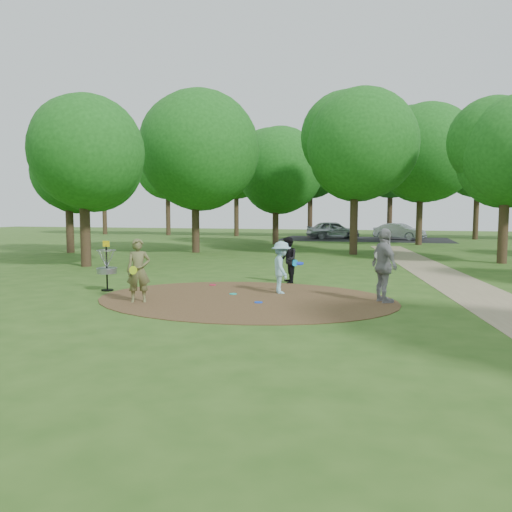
# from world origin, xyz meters

# --- Properties ---
(ground) EXTENTS (100.00, 100.00, 0.00)m
(ground) POSITION_xyz_m (0.00, 0.00, 0.00)
(ground) COLOR #2D5119
(ground) RESTS_ON ground
(dirt_clearing) EXTENTS (8.40, 8.40, 0.02)m
(dirt_clearing) POSITION_xyz_m (0.00, 0.00, 0.01)
(dirt_clearing) COLOR #47301C
(dirt_clearing) RESTS_ON ground
(footpath) EXTENTS (7.55, 39.89, 0.01)m
(footpath) POSITION_xyz_m (6.50, 2.00, 0.01)
(footpath) COLOR #8C7A5B
(footpath) RESTS_ON ground
(parking_lot) EXTENTS (14.00, 8.00, 0.01)m
(parking_lot) POSITION_xyz_m (2.00, 30.00, 0.00)
(parking_lot) COLOR black
(parking_lot) RESTS_ON ground
(player_observer_with_disc) EXTENTS (0.74, 0.63, 1.72)m
(player_observer_with_disc) POSITION_xyz_m (-2.61, -1.23, 0.86)
(player_observer_with_disc) COLOR brown
(player_observer_with_disc) RESTS_ON ground
(player_throwing_with_disc) EXTENTS (1.13, 1.16, 1.56)m
(player_throwing_with_disc) POSITION_xyz_m (0.79, 1.16, 0.78)
(player_throwing_with_disc) COLOR #8EC7D3
(player_throwing_with_disc) RESTS_ON ground
(player_walking_with_disc) EXTENTS (0.81, 0.92, 1.58)m
(player_walking_with_disc) POSITION_xyz_m (0.56, 3.29, 0.79)
(player_walking_with_disc) COLOR black
(player_walking_with_disc) RESTS_ON ground
(player_waiting_with_disc) EXTENTS (1.00, 1.26, 2.00)m
(player_waiting_with_disc) POSITION_xyz_m (3.75, 0.40, 1.00)
(player_waiting_with_disc) COLOR gray
(player_waiting_with_disc) RESTS_ON ground
(disc_ground_cyan) EXTENTS (0.22, 0.22, 0.02)m
(disc_ground_cyan) POSITION_xyz_m (-0.53, 0.58, 0.03)
(disc_ground_cyan) COLOR #17BAA7
(disc_ground_cyan) RESTS_ON dirt_clearing
(disc_ground_blue) EXTENTS (0.22, 0.22, 0.02)m
(disc_ground_blue) POSITION_xyz_m (0.52, -0.54, 0.03)
(disc_ground_blue) COLOR blue
(disc_ground_blue) RESTS_ON dirt_clearing
(disc_ground_red) EXTENTS (0.22, 0.22, 0.02)m
(disc_ground_red) POSITION_xyz_m (-1.71, 2.09, 0.03)
(disc_ground_red) COLOR red
(disc_ground_red) RESTS_ON dirt_clearing
(car_left) EXTENTS (4.84, 3.40, 1.53)m
(car_left) POSITION_xyz_m (-0.72, 30.15, 0.77)
(car_left) COLOR #AFB2B7
(car_left) RESTS_ON ground
(car_right) EXTENTS (4.36, 3.15, 1.37)m
(car_right) POSITION_xyz_m (4.81, 29.92, 0.68)
(car_right) COLOR #ACB0B4
(car_right) RESTS_ON ground
(disc_golf_basket) EXTENTS (0.63, 0.63, 1.54)m
(disc_golf_basket) POSITION_xyz_m (-4.50, 0.30, 0.87)
(disc_golf_basket) COLOR black
(disc_golf_basket) RESTS_ON ground
(tree_ring) EXTENTS (36.70, 45.91, 9.67)m
(tree_ring) POSITION_xyz_m (0.55, 11.05, 5.32)
(tree_ring) COLOR #332316
(tree_ring) RESTS_ON ground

